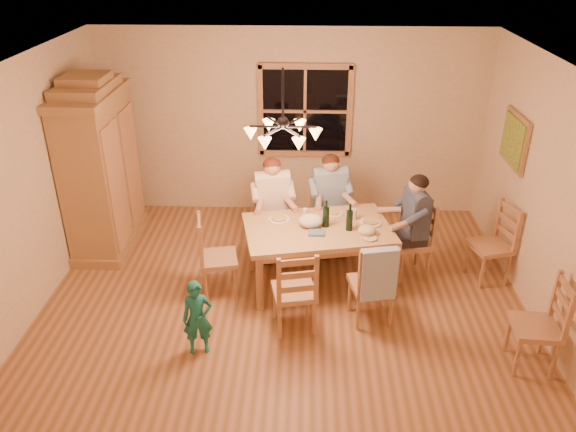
{
  "coord_description": "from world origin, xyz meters",
  "views": [
    {
      "loc": [
        0.24,
        -5.26,
        3.86
      ],
      "look_at": [
        0.05,
        0.1,
        1.1
      ],
      "focal_mm": 35.0,
      "sensor_mm": 36.0,
      "label": 1
    }
  ],
  "objects_px": {
    "dining_table": "(318,235)",
    "chandelier": "(283,132)",
    "chair_far_left": "(273,232)",
    "chair_end_right": "(410,253)",
    "chair_end_left": "(219,270)",
    "adult_woman": "(272,195)",
    "wine_bottle_a": "(326,214)",
    "chair_near_left": "(294,303)",
    "wine_bottle_b": "(350,217)",
    "armoire": "(101,171)",
    "chair_far_right": "(329,228)",
    "child": "(198,318)",
    "chair_spare_back": "(488,257)",
    "chair_near_right": "(370,296)",
    "adult_slate_man": "(414,214)",
    "chair_spare_front": "(532,340)",
    "adult_plaid_man": "(330,191)"
  },
  "relations": [
    {
      "from": "chair_end_left",
      "to": "adult_plaid_man",
      "type": "xyz_separation_m",
      "value": [
        1.31,
        1.08,
        0.54
      ]
    },
    {
      "from": "chandelier",
      "to": "adult_slate_man",
      "type": "relative_size",
      "value": 0.88
    },
    {
      "from": "adult_woman",
      "to": "child",
      "type": "distance_m",
      "value": 2.13
    },
    {
      "from": "chair_far_right",
      "to": "armoire",
      "type": "bearing_deg",
      "value": -12.16
    },
    {
      "from": "chair_near_right",
      "to": "chair_end_left",
      "type": "height_order",
      "value": "same"
    },
    {
      "from": "chair_near_left",
      "to": "wine_bottle_a",
      "type": "bearing_deg",
      "value": 57.38
    },
    {
      "from": "chair_near_left",
      "to": "chair_end_right",
      "type": "distance_m",
      "value": 1.78
    },
    {
      "from": "chair_far_right",
      "to": "chandelier",
      "type": "bearing_deg",
      "value": 56.19
    },
    {
      "from": "chair_spare_back",
      "to": "wine_bottle_b",
      "type": "bearing_deg",
      "value": 80.75
    },
    {
      "from": "chair_far_left",
      "to": "chair_end_right",
      "type": "xyz_separation_m",
      "value": [
        1.72,
        -0.46,
        0.0
      ]
    },
    {
      "from": "chandelier",
      "to": "chair_near_left",
      "type": "height_order",
      "value": "chandelier"
    },
    {
      "from": "chair_far_left",
      "to": "chair_end_right",
      "type": "height_order",
      "value": "same"
    },
    {
      "from": "chair_end_left",
      "to": "wine_bottle_a",
      "type": "xyz_separation_m",
      "value": [
        1.23,
        0.26,
        0.62
      ]
    },
    {
      "from": "dining_table",
      "to": "chandelier",
      "type": "bearing_deg",
      "value": -128.4
    },
    {
      "from": "dining_table",
      "to": "chair_far_left",
      "type": "distance_m",
      "value": 0.97
    },
    {
      "from": "chair_near_left",
      "to": "chair_end_left",
      "type": "relative_size",
      "value": 1.0
    },
    {
      "from": "dining_table",
      "to": "chair_near_left",
      "type": "relative_size",
      "value": 1.87
    },
    {
      "from": "chandelier",
      "to": "chair_far_right",
      "type": "height_order",
      "value": "chandelier"
    },
    {
      "from": "dining_table",
      "to": "wine_bottle_b",
      "type": "xyz_separation_m",
      "value": [
        0.36,
        -0.05,
        0.27
      ]
    },
    {
      "from": "chair_end_left",
      "to": "wine_bottle_b",
      "type": "bearing_deg",
      "value": 85.54
    },
    {
      "from": "chandelier",
      "to": "adult_woman",
      "type": "relative_size",
      "value": 0.88
    },
    {
      "from": "armoire",
      "to": "adult_plaid_man",
      "type": "height_order",
      "value": "armoire"
    },
    {
      "from": "chair_far_left",
      "to": "chair_end_left",
      "type": "distance_m",
      "value": 1.09
    },
    {
      "from": "chandelier",
      "to": "wine_bottle_b",
      "type": "bearing_deg",
      "value": 30.43
    },
    {
      "from": "chair_far_left",
      "to": "chair_near_left",
      "type": "bearing_deg",
      "value": 90.0
    },
    {
      "from": "chair_near_right",
      "to": "chair_spare_front",
      "type": "height_order",
      "value": "same"
    },
    {
      "from": "chair_near_left",
      "to": "chair_spare_front",
      "type": "distance_m",
      "value": 2.38
    },
    {
      "from": "armoire",
      "to": "chair_far_right",
      "type": "height_order",
      "value": "armoire"
    },
    {
      "from": "child",
      "to": "wine_bottle_b",
      "type": "bearing_deg",
      "value": 26.52
    },
    {
      "from": "chair_near_left",
      "to": "adult_woman",
      "type": "relative_size",
      "value": 1.13
    },
    {
      "from": "chair_near_left",
      "to": "wine_bottle_b",
      "type": "distance_m",
      "value": 1.19
    },
    {
      "from": "chair_end_left",
      "to": "adult_woman",
      "type": "height_order",
      "value": "adult_woman"
    },
    {
      "from": "chair_near_left",
      "to": "chair_spare_back",
      "type": "height_order",
      "value": "same"
    },
    {
      "from": "chair_end_left",
      "to": "wine_bottle_b",
      "type": "distance_m",
      "value": 1.63
    },
    {
      "from": "chair_far_right",
      "to": "adult_woman",
      "type": "height_order",
      "value": "adult_woman"
    },
    {
      "from": "chair_near_right",
      "to": "armoire",
      "type": "bearing_deg",
      "value": 143.5
    },
    {
      "from": "adult_plaid_man",
      "to": "adult_woman",
      "type": "bearing_deg",
      "value": 0.0
    },
    {
      "from": "dining_table",
      "to": "wine_bottle_a",
      "type": "relative_size",
      "value": 5.62
    },
    {
      "from": "chair_near_right",
      "to": "chair_end_right",
      "type": "bearing_deg",
      "value": 46.74
    },
    {
      "from": "adult_slate_man",
      "to": "armoire",
      "type": "bearing_deg",
      "value": 69.22
    },
    {
      "from": "chandelier",
      "to": "chair_near_left",
      "type": "relative_size",
      "value": 0.78
    },
    {
      "from": "armoire",
      "to": "adult_slate_man",
      "type": "distance_m",
      "value": 4.0
    },
    {
      "from": "chair_end_left",
      "to": "wine_bottle_a",
      "type": "height_order",
      "value": "wine_bottle_a"
    },
    {
      "from": "adult_woman",
      "to": "adult_slate_man",
      "type": "height_order",
      "value": "same"
    },
    {
      "from": "dining_table",
      "to": "adult_plaid_man",
      "type": "height_order",
      "value": "adult_plaid_man"
    },
    {
      "from": "armoire",
      "to": "wine_bottle_b",
      "type": "bearing_deg",
      "value": -16.28
    },
    {
      "from": "chair_far_left",
      "to": "adult_woman",
      "type": "distance_m",
      "value": 0.54
    },
    {
      "from": "chair_far_right",
      "to": "adult_plaid_man",
      "type": "height_order",
      "value": "adult_plaid_man"
    },
    {
      "from": "chair_end_left",
      "to": "chair_spare_back",
      "type": "bearing_deg",
      "value": 85.4
    },
    {
      "from": "chair_far_right",
      "to": "adult_plaid_man",
      "type": "xyz_separation_m",
      "value": [
        0.0,
        0.0,
        0.54
      ]
    }
  ]
}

